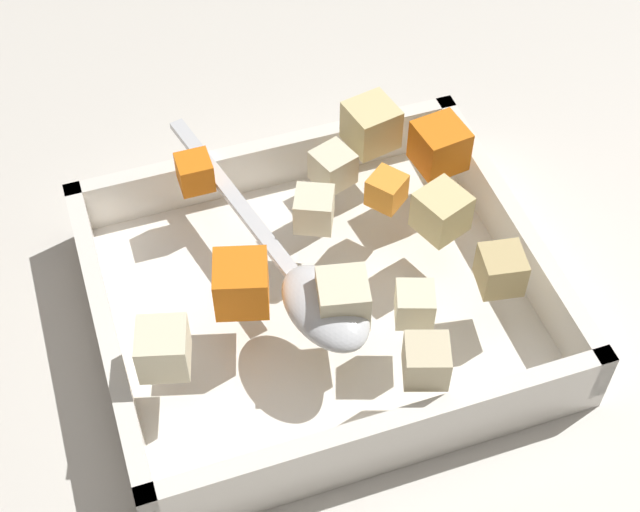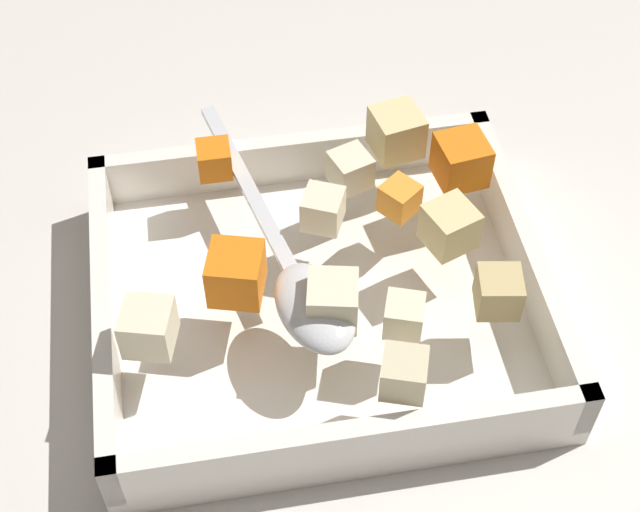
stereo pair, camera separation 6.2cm
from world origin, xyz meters
name	(u,v)px [view 1 (the left image)]	position (x,y,z in m)	size (l,w,h in m)	color
ground_plane	(336,323)	(0.00, 0.00, 0.00)	(4.00, 4.00, 0.00)	beige
baking_dish	(320,301)	(0.01, -0.01, 0.02)	(0.30, 0.25, 0.05)	white
carrot_chunk_corner_ne	(440,146)	(-0.10, -0.07, 0.07)	(0.03, 0.03, 0.03)	orange
carrot_chunk_mid_right	(242,285)	(0.06, 0.00, 0.07)	(0.03, 0.03, 0.03)	orange
carrot_chunk_near_left	(195,172)	(0.07, -0.11, 0.07)	(0.02, 0.02, 0.02)	orange
carrot_chunk_heap_top	(387,190)	(-0.05, -0.05, 0.07)	(0.02, 0.02, 0.02)	orange
potato_chunk_far_right	(415,304)	(-0.03, 0.05, 0.07)	(0.02, 0.02, 0.02)	beige
potato_chunk_rim_edge	(163,349)	(0.12, 0.03, 0.07)	(0.03, 0.03, 0.03)	beige
potato_chunk_center	(426,361)	(-0.02, 0.09, 0.07)	(0.03, 0.03, 0.03)	beige
potato_chunk_heap_side	(501,270)	(-0.10, 0.04, 0.07)	(0.03, 0.03, 0.03)	tan
potato_chunk_near_spoon	(333,167)	(-0.03, -0.08, 0.07)	(0.03, 0.03, 0.03)	beige
potato_chunk_front_center	(441,212)	(-0.08, -0.02, 0.07)	(0.03, 0.03, 0.03)	#E0CC89
potato_chunk_corner_nw	(371,125)	(-0.06, -0.11, 0.07)	(0.03, 0.03, 0.03)	#E0CC89
potato_chunk_far_left	(314,209)	(0.00, -0.05, 0.07)	(0.03, 0.03, 0.03)	beige
potato_chunk_corner_se	(343,299)	(0.01, 0.03, 0.07)	(0.03, 0.03, 0.03)	beige
serving_spoon	(313,293)	(0.02, 0.02, 0.06)	(0.08, 0.24, 0.02)	silver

